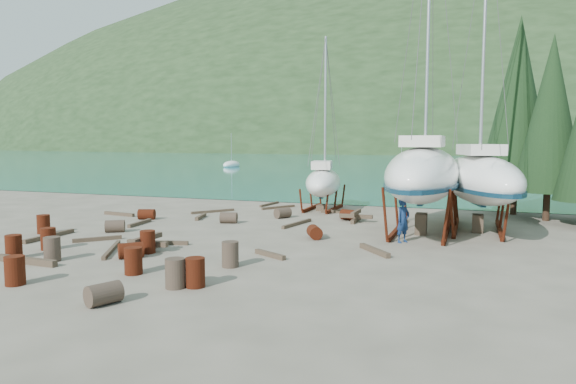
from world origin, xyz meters
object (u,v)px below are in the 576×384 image
(worker, at_px, (403,220))
(small_sailboat_shore, at_px, (323,182))
(large_sailboat_far, at_px, (479,178))
(large_sailboat_near, at_px, (423,173))

(worker, bearing_deg, small_sailboat_shore, 68.62)
(large_sailboat_far, distance_m, small_sailboat_shore, 10.31)
(large_sailboat_near, relative_size, worker, 9.12)
(large_sailboat_near, xyz_separation_m, worker, (-0.54, -2.82, -1.85))
(large_sailboat_far, height_order, small_sailboat_shore, large_sailboat_far)
(large_sailboat_far, distance_m, worker, 5.44)
(small_sailboat_shore, distance_m, worker, 10.88)
(small_sailboat_shore, bearing_deg, large_sailboat_far, -38.82)
(small_sailboat_shore, height_order, worker, small_sailboat_shore)
(large_sailboat_far, xyz_separation_m, worker, (-3.03, -4.23, -1.60))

